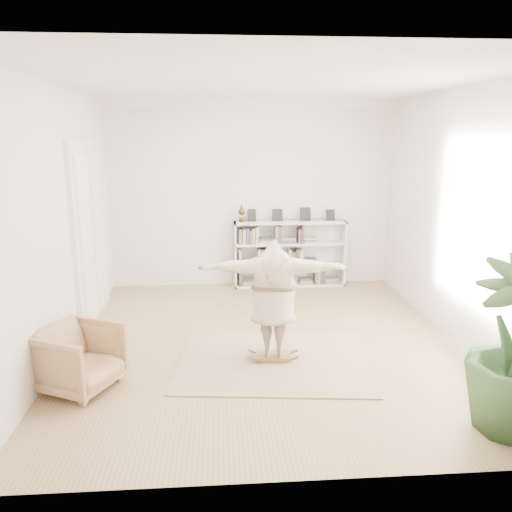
{
  "coord_description": "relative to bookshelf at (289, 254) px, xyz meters",
  "views": [
    {
      "loc": [
        -0.62,
        -6.72,
        2.92
      ],
      "look_at": [
        -0.1,
        0.4,
        1.2
      ],
      "focal_mm": 35.0,
      "sensor_mm": 36.0,
      "label": 1
    }
  ],
  "objects": [
    {
      "name": "rocker_board",
      "position": [
        -0.69,
        -3.42,
        -0.57
      ],
      "size": [
        0.49,
        0.32,
        0.1
      ],
      "rotation": [
        0.0,
        0.0,
        -0.1
      ],
      "color": "olive",
      "rests_on": "rug"
    },
    {
      "name": "rug",
      "position": [
        -0.69,
        -3.42,
        -0.63
      ],
      "size": [
        2.69,
        2.25,
        0.02
      ],
      "primitive_type": "cube",
      "rotation": [
        0.0,
        0.0,
        -0.1
      ],
      "color": "tan",
      "rests_on": "floor"
    },
    {
      "name": "armchair",
      "position": [
        -3.04,
        -4.0,
        -0.25
      ],
      "size": [
        1.12,
        1.11,
        0.77
      ],
      "primitive_type": "imported",
      "rotation": [
        0.0,
        0.0,
        1.12
      ],
      "color": "tan",
      "rests_on": "floor"
    },
    {
      "name": "doors",
      "position": [
        -3.45,
        -1.52,
        0.76
      ],
      "size": [
        0.09,
        1.78,
        2.92
      ],
      "color": "white",
      "rests_on": "floor"
    },
    {
      "name": "person",
      "position": [
        -0.69,
        -3.42,
        0.27
      ],
      "size": [
        1.97,
        0.72,
        1.57
      ],
      "primitive_type": "imported",
      "rotation": [
        0.0,
        0.0,
        3.04
      ],
      "color": "#C3AA92",
      "rests_on": "rocker_board"
    },
    {
      "name": "room_shell",
      "position": [
        -0.74,
        0.12,
        2.87
      ],
      "size": [
        6.0,
        6.0,
        6.0
      ],
      "color": "silver",
      "rests_on": "floor"
    },
    {
      "name": "floor",
      "position": [
        -0.74,
        -2.82,
        -0.64
      ],
      "size": [
        6.0,
        6.0,
        0.0
      ],
      "primitive_type": "plane",
      "color": "#936E4C",
      "rests_on": "ground"
    },
    {
      "name": "bookshelf",
      "position": [
        0.0,
        0.0,
        0.0
      ],
      "size": [
        2.2,
        0.35,
        1.64
      ],
      "color": "silver",
      "rests_on": "floor"
    }
  ]
}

